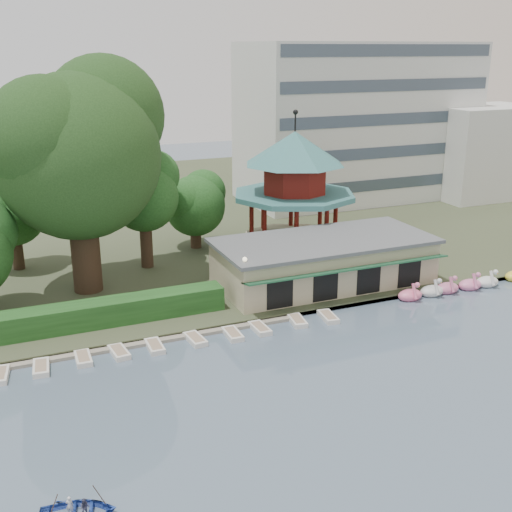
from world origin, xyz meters
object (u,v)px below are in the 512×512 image
boathouse (324,261)px  rowboat_with_passengers (77,508)px  big_tree (78,144)px  pavilion (294,179)px  dock (70,353)px

boathouse → rowboat_with_passengers: size_ratio=3.45×
boathouse → big_tree: big_tree is taller
boathouse → big_tree: 22.28m
pavilion → rowboat_with_passengers: 41.00m
dock → rowboat_with_passengers: rowboat_with_passengers is taller
rowboat_with_passengers → pavilion: bearing=50.3°
boathouse → pavilion: bearing=78.7°
big_tree → boathouse: bearing=-18.3°
pavilion → big_tree: (-20.82, -3.79, 5.04)m
rowboat_with_passengers → dock: bearing=83.7°
dock → pavilion: 29.14m
boathouse → rowboat_with_passengers: 31.84m
boathouse → big_tree: bearing=161.7°
pavilion → rowboat_with_passengers: (-25.79, -31.10, -7.00)m
pavilion → big_tree: bearing=-169.7°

